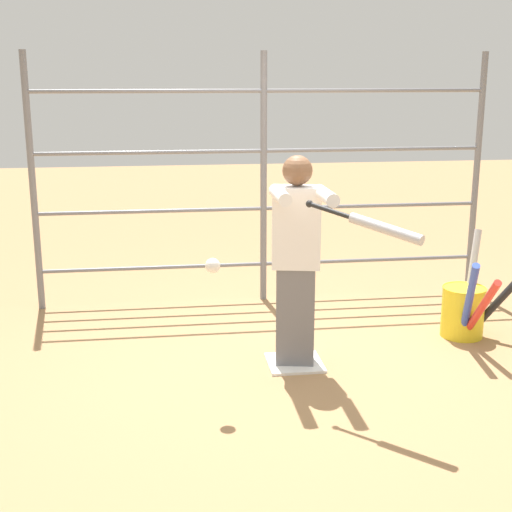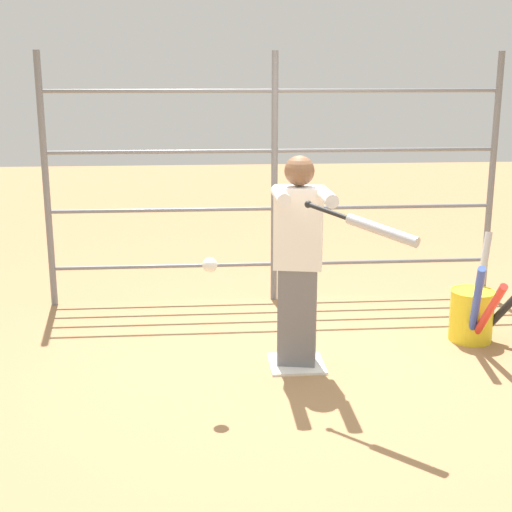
{
  "view_description": "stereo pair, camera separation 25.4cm",
  "coord_description": "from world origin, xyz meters",
  "px_view_note": "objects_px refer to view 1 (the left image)",
  "views": [
    {
      "loc": [
        0.95,
        4.83,
        2.09
      ],
      "look_at": [
        0.32,
        0.21,
        0.89
      ],
      "focal_mm": 50.0,
      "sensor_mm": 36.0,
      "label": 1
    },
    {
      "loc": [
        0.7,
        4.86,
        2.09
      ],
      "look_at": [
        0.32,
        0.21,
        0.89
      ],
      "focal_mm": 50.0,
      "sensor_mm": 36.0,
      "label": 2
    }
  ],
  "objects_px": {
    "softball_in_flight": "(213,266)",
    "bat_bucket": "(466,308)",
    "batter": "(297,256)",
    "baseball_bat_swinging": "(375,225)"
  },
  "relations": [
    {
      "from": "softball_in_flight",
      "to": "bat_bucket",
      "type": "distance_m",
      "value": 2.39
    },
    {
      "from": "batter",
      "to": "softball_in_flight",
      "type": "height_order",
      "value": "batter"
    },
    {
      "from": "batter",
      "to": "bat_bucket",
      "type": "xyz_separation_m",
      "value": [
        -1.48,
        -0.38,
        -0.59
      ]
    },
    {
      "from": "batter",
      "to": "baseball_bat_swinging",
      "type": "height_order",
      "value": "batter"
    },
    {
      "from": "batter",
      "to": "bat_bucket",
      "type": "bearing_deg",
      "value": -165.53
    },
    {
      "from": "bat_bucket",
      "to": "softball_in_flight",
      "type": "bearing_deg",
      "value": 22.56
    },
    {
      "from": "batter",
      "to": "bat_bucket",
      "type": "relative_size",
      "value": 1.78
    },
    {
      "from": "baseball_bat_swinging",
      "to": "softball_in_flight",
      "type": "distance_m",
      "value": 1.04
    },
    {
      "from": "batter",
      "to": "softball_in_flight",
      "type": "xyz_separation_m",
      "value": [
        0.64,
        0.5,
        0.08
      ]
    },
    {
      "from": "batter",
      "to": "baseball_bat_swinging",
      "type": "relative_size",
      "value": 2.37
    }
  ]
}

